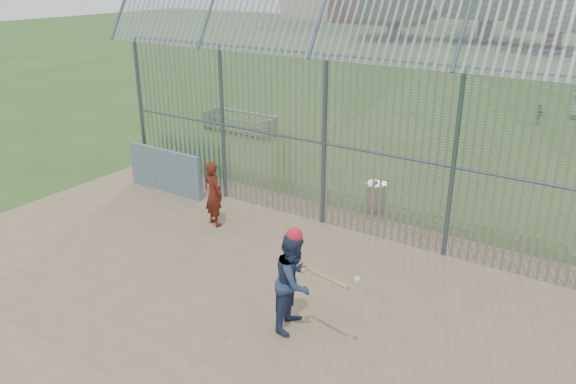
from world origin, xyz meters
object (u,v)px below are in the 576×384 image
Objects in this scene: onlooker at (214,194)px; bleacher at (240,122)px; dugout_wall at (165,171)px; batter at (294,281)px; trash_can at (375,197)px.

onlooker reaches higher than bleacher.
batter reaches higher than dugout_wall.
bleacher is (-7.35, 3.90, 0.03)m from trash_can.
onlooker reaches higher than dugout_wall.
dugout_wall is at bearing 53.16° from batter.
batter is at bearing -47.80° from bleacher.
batter reaches higher than trash_can.
dugout_wall is 2.68m from onlooker.
dugout_wall reaches higher than trash_can.
dugout_wall is 3.05× the size of trash_can.
batter is 0.57× the size of bleacher.
dugout_wall is at bearing -71.08° from bleacher.
dugout_wall is at bearing -1.51° from onlooker.
bleacher is at bearing -37.80° from onlooker.
batter is at bearing -27.69° from dugout_wall.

